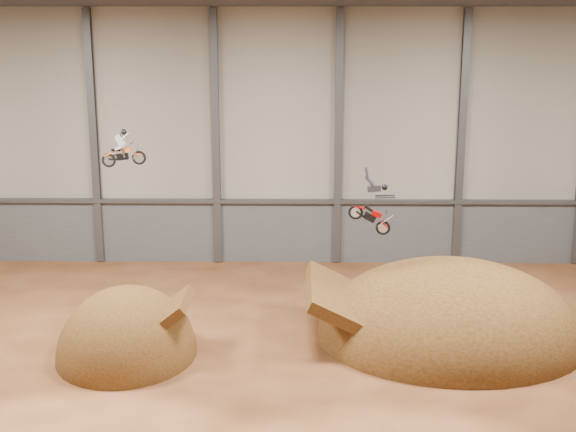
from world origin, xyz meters
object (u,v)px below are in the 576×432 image
(landing_ramp, at_px, (449,337))
(fmx_rider_b, at_px, (366,201))
(fmx_rider_a, at_px, (124,146))
(takeoff_ramp, at_px, (128,355))

(landing_ramp, relative_size, fmx_rider_b, 4.52)
(fmx_rider_a, distance_m, fmx_rider_b, 10.90)
(takeoff_ramp, distance_m, landing_ramp, 13.76)
(takeoff_ramp, xyz_separation_m, fmx_rider_b, (9.85, 2.02, 6.10))
(takeoff_ramp, relative_size, landing_ramp, 0.57)
(landing_ramp, relative_size, fmx_rider_a, 5.91)
(takeoff_ramp, relative_size, fmx_rider_a, 3.36)
(fmx_rider_a, xyz_separation_m, fmx_rider_b, (10.50, -2.20, -1.91))
(fmx_rider_b, bearing_deg, landing_ramp, 7.89)
(takeoff_ramp, height_order, landing_ramp, landing_ramp)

